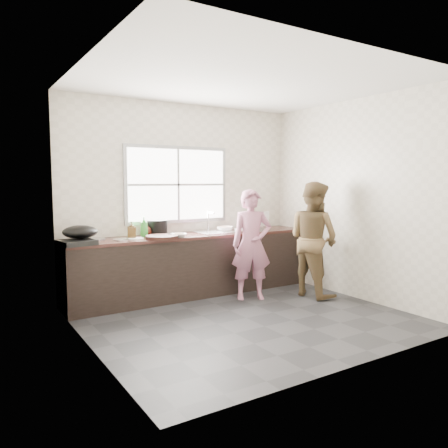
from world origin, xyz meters
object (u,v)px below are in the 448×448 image
bottle_green (144,227)px  bottle_brown_tall (132,230)px  bowl_crabs (225,229)px  plate_food (136,239)px  bottle_brown_short (147,230)px  pot_lid_left (96,239)px  cutting_board (162,237)px  bowl_mince (179,235)px  wok (80,232)px  burner (76,242)px  pot_lid_right (123,239)px  woman (252,248)px  dish_rack (255,221)px  black_pot (157,227)px  bowl_held (240,230)px  person_side (313,239)px  glass_jar (143,232)px

bottle_green → bottle_brown_tall: 0.24m
bowl_crabs → plate_food: bowl_crabs is taller
bottle_brown_short → pot_lid_left: bearing=-178.3°
cutting_board → pot_lid_left: (-0.75, 0.38, -0.02)m
bowl_crabs → bowl_mince: bearing=-163.5°
bottle_green → wok: bearing=-167.9°
burner → pot_lid_right: bearing=11.8°
wok → burner: bearing=-124.7°
woman → dish_rack: (0.47, 0.57, 0.31)m
wok → cutting_board: bearing=-7.0°
black_pot → plate_food: 0.56m
dish_rack → burner: bearing=161.8°
bottle_brown_short → bowl_held: bearing=-14.0°
cutting_board → dish_rack: bearing=5.6°
plate_food → cutting_board: bearing=-18.4°
cutting_board → bottle_brown_short: bottle_brown_short is taller
plate_food → burner: burner is taller
bottle_brown_tall → pot_lid_right: size_ratio=0.89×
bowl_held → wok: bearing=178.7°
person_side → bottle_green: 2.33m
bottle_brown_tall → burner: bottle_brown_tall is taller
person_side → burner: 3.13m
bottle_green → glass_jar: bearing=72.0°
bottle_brown_tall → bottle_brown_short: (0.29, 0.19, -0.03)m
pot_lid_left → plate_food: bearing=-32.3°
bowl_held → bottle_brown_tall: bearing=175.1°
bottle_brown_tall → wok: wok is taller
dish_rack → bottle_brown_tall: bearing=157.5°
person_side → pot_lid_left: (-2.71, 1.10, 0.07)m
bottle_brown_short → wok: 1.00m
bottle_brown_tall → burner: bearing=-165.9°
bowl_mince → burner: burner is taller
bowl_mince → bottle_brown_short: size_ratio=1.32×
bottle_brown_short → dish_rack: size_ratio=0.42×
bowl_crabs → dish_rack: dish_rack is taller
bottle_brown_tall → pot_lid_right: bottle_brown_tall is taller
bowl_crabs → black_pot: size_ratio=0.67×
dish_rack → pot_lid_left: dish_rack is taller
bowl_held → black_pot: (-1.14, 0.37, 0.07)m
bottle_brown_short → pot_lid_right: (-0.43, -0.25, -0.07)m
black_pot → bottle_green: bottle_green is taller
bowl_crabs → pot_lid_right: bearing=-175.8°
bowl_mince → bowl_crabs: bowl_crabs is taller
cutting_board → glass_jar: glass_jar is taller
person_side → bowl_crabs: 1.30m
plate_food → pot_lid_left: (-0.43, 0.27, -0.00)m
burner → woman: bearing=-11.0°
bowl_held → woman: bearing=-106.0°
bottle_green → dish_rack: (1.72, -0.15, 0.01)m
bottle_brown_short → pot_lid_right: bottle_brown_short is taller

